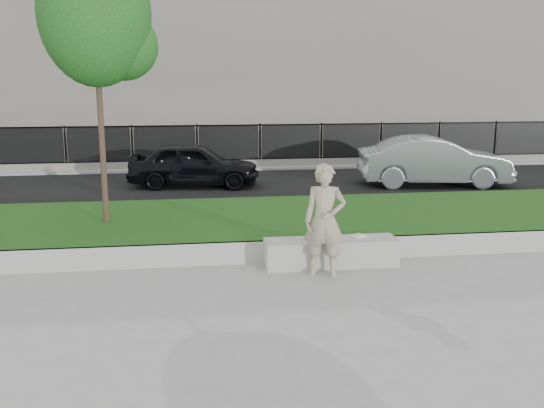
{
  "coord_description": "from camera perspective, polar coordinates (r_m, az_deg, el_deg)",
  "views": [
    {
      "loc": [
        -0.96,
        -9.1,
        3.21
      ],
      "look_at": [
        0.49,
        1.2,
        1.02
      ],
      "focal_mm": 40.0,
      "sensor_mm": 36.0,
      "label": 1
    }
  ],
  "objects": [
    {
      "name": "street",
      "position": [
        17.92,
        -4.84,
        1.57
      ],
      "size": [
        34.0,
        7.0,
        0.04
      ],
      "primitive_type": "cube",
      "color": "black",
      "rests_on": "ground"
    },
    {
      "name": "grass_bank",
      "position": [
        12.51,
        -3.4,
        -2.07
      ],
      "size": [
        34.0,
        4.0,
        0.4
      ],
      "primitive_type": "cube",
      "color": "black",
      "rests_on": "ground"
    },
    {
      "name": "ground",
      "position": [
        9.7,
        -1.91,
        -7.45
      ],
      "size": [
        90.0,
        90.0,
        0.0
      ],
      "primitive_type": "plane",
      "color": "gray",
      "rests_on": "ground"
    },
    {
      "name": "car_dark",
      "position": [
        17.94,
        -7.36,
        3.68
      ],
      "size": [
        3.97,
        2.06,
        1.29
      ],
      "primitive_type": "imported",
      "rotation": [
        0.0,
        0.0,
        1.43
      ],
      "color": "black",
      "rests_on": "street"
    },
    {
      "name": "stone_bench",
      "position": [
        10.56,
        5.57,
        -4.54
      ],
      "size": [
        2.3,
        0.57,
        0.47
      ],
      "primitive_type": "cube",
      "color": "#A3A198",
      "rests_on": "ground"
    },
    {
      "name": "grass_kerb",
      "position": [
        10.62,
        -2.53,
        -4.6
      ],
      "size": [
        34.0,
        0.08,
        0.4
      ],
      "primitive_type": "cube",
      "color": "#A3A198",
      "rests_on": "ground"
    },
    {
      "name": "building_facade",
      "position": [
        29.18,
        -6.37,
        15.31
      ],
      "size": [
        34.0,
        10.0,
        10.0
      ],
      "primitive_type": "cube",
      "color": "slate",
      "rests_on": "ground"
    },
    {
      "name": "car_silver",
      "position": [
        18.62,
        14.98,
        3.92
      ],
      "size": [
        4.58,
        2.17,
        1.45
      ],
      "primitive_type": "imported",
      "rotation": [
        0.0,
        0.0,
        1.42
      ],
      "color": "gray",
      "rests_on": "street"
    },
    {
      "name": "book",
      "position": [
        10.72,
        8.07,
        -2.98
      ],
      "size": [
        0.31,
        0.29,
        0.03
      ],
      "primitive_type": "cube",
      "rotation": [
        0.0,
        0.0,
        0.54
      ],
      "color": "silver",
      "rests_on": "stone_bench"
    },
    {
      "name": "young_tree",
      "position": [
        12.17,
        -15.93,
        16.38
      ],
      "size": [
        2.17,
        2.07,
        5.31
      ],
      "color": "#38281C",
      "rests_on": "grass_bank"
    },
    {
      "name": "iron_fence",
      "position": [
        21.29,
        -5.41,
        4.61
      ],
      "size": [
        32.0,
        0.3,
        1.5
      ],
      "color": "slate",
      "rests_on": "far_pavement"
    },
    {
      "name": "man",
      "position": [
        9.87,
        4.98,
        -1.55
      ],
      "size": [
        0.76,
        0.6,
        1.85
      ],
      "primitive_type": "imported",
      "rotation": [
        0.0,
        0.0,
        -0.25
      ],
      "color": "tan",
      "rests_on": "ground"
    },
    {
      "name": "far_pavement",
      "position": [
        22.35,
        -5.51,
        3.71
      ],
      "size": [
        34.0,
        3.0,
        0.12
      ],
      "primitive_type": "cube",
      "color": "gray",
      "rests_on": "ground"
    }
  ]
}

